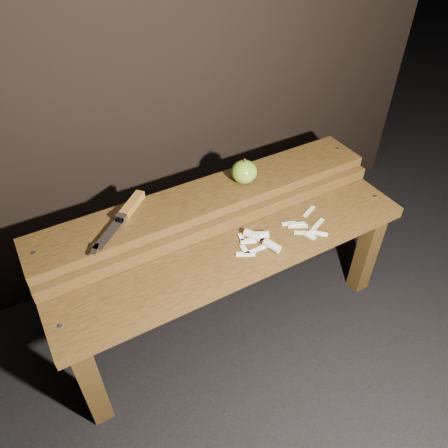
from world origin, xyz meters
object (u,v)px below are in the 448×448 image
bench_front_tier (243,268)px  apple (244,172)px  bench_rear_tier (209,214)px  knife (126,212)px

bench_front_tier → apple: size_ratio=13.21×
bench_rear_tier → knife: size_ratio=5.02×
knife → bench_front_tier: bearing=-43.9°
bench_rear_tier → apple: 0.19m
bench_front_tier → apple: bearing=58.5°
bench_front_tier → knife: 0.41m
apple → knife: apple is taller
apple → knife: (-0.41, 0.03, -0.03)m
bench_front_tier → bench_rear_tier: bench_rear_tier is taller
bench_rear_tier → knife: (-0.27, 0.03, 0.10)m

